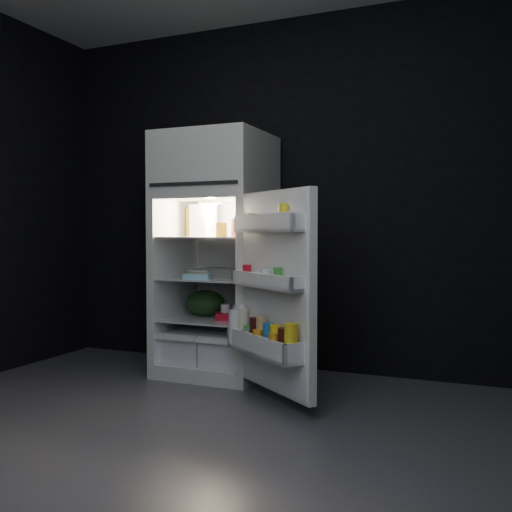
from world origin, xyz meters
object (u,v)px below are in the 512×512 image
at_px(fridge_door, 272,295).
at_px(yogurt_tray, 233,316).
at_px(egg_carton, 223,273).
at_px(milk_jug, 203,221).
at_px(refrigerator, 217,246).

relative_size(fridge_door, yogurt_tray, 4.92).
relative_size(fridge_door, egg_carton, 4.02).
xyz_separation_m(fridge_door, milk_jug, (-0.80, 0.62, 0.47)).
bearing_deg(yogurt_tray, milk_jug, 135.56).
bearing_deg(egg_carton, milk_jug, 179.32).
xyz_separation_m(refrigerator, milk_jug, (-0.12, 0.01, 0.19)).
relative_size(refrigerator, egg_carton, 5.87).
bearing_deg(fridge_door, yogurt_tray, 134.50).
relative_size(refrigerator, milk_jug, 7.42).
height_order(egg_carton, yogurt_tray, egg_carton).
distance_m(refrigerator, fridge_door, 0.95).
distance_m(fridge_door, egg_carton, 0.79).
bearing_deg(fridge_door, egg_carton, 138.34).
bearing_deg(refrigerator, fridge_door, -41.85).
xyz_separation_m(fridge_door, egg_carton, (-0.59, 0.52, 0.08)).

